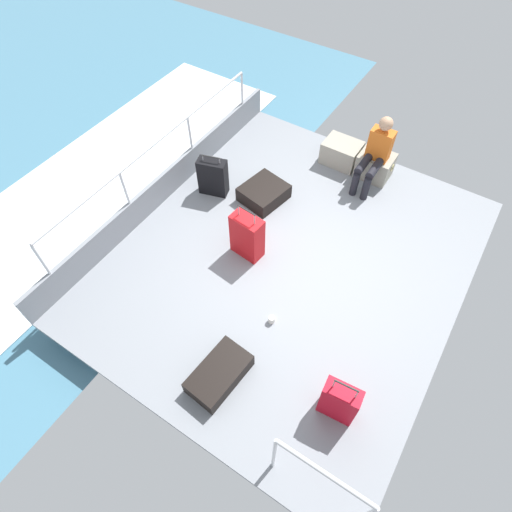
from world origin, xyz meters
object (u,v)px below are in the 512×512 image
object	(u,v)px
passenger_seated	(376,153)
suitcase_0	(213,177)
suitcase_2	(339,401)
suitcase_4	(264,193)
suitcase_1	(247,236)
suitcase_3	(219,374)
cargo_crate_0	(341,153)
cargo_crate_1	(375,165)
paper_cup	(272,319)

from	to	relation	value
passenger_seated	suitcase_0	world-z (taller)	passenger_seated
suitcase_2	suitcase_4	bearing A→B (deg)	135.78
suitcase_0	suitcase_1	xyz separation A→B (m)	(1.08, -0.71, 0.04)
suitcase_3	passenger_seated	bearing A→B (deg)	88.49
cargo_crate_0	suitcase_4	xyz separation A→B (m)	(-0.60, -1.39, -0.07)
suitcase_3	suitcase_4	bearing A→B (deg)	112.18
suitcase_3	suitcase_2	bearing A→B (deg)	16.59
suitcase_2	suitcase_3	distance (m)	1.33
cargo_crate_0	suitcase_1	xyz separation A→B (m)	(-0.24, -2.38, 0.15)
suitcase_1	cargo_crate_1	bearing A→B (deg)	70.83
suitcase_4	paper_cup	size ratio (longest dim) A/B	7.31
suitcase_2	passenger_seated	bearing A→B (deg)	108.42
passenger_seated	paper_cup	size ratio (longest dim) A/B	10.98
cargo_crate_0	suitcase_1	size ratio (longest dim) A/B	0.72
cargo_crate_1	suitcase_2	size ratio (longest dim) A/B	0.74
cargo_crate_1	paper_cup	bearing A→B (deg)	-89.68
suitcase_0	passenger_seated	bearing A→B (deg)	37.85
passenger_seated	suitcase_0	xyz separation A→B (m)	(-1.90, -1.48, -0.28)
suitcase_1	suitcase_3	world-z (taller)	suitcase_1
suitcase_1	suitcase_4	size ratio (longest dim) A/B	1.16
suitcase_2	suitcase_3	xyz separation A→B (m)	(-1.26, -0.37, -0.19)
paper_cup	suitcase_3	bearing A→B (deg)	-97.35
cargo_crate_0	suitcase_4	bearing A→B (deg)	-113.36
cargo_crate_1	paper_cup	distance (m)	3.12
passenger_seated	suitcase_3	bearing A→B (deg)	-91.51
cargo_crate_1	suitcase_4	world-z (taller)	cargo_crate_1
cargo_crate_1	cargo_crate_0	bearing A→B (deg)	178.89
cargo_crate_1	paper_cup	xyz separation A→B (m)	(0.02, -3.11, -0.15)
cargo_crate_1	suitcase_0	world-z (taller)	suitcase_0
passenger_seated	suitcase_1	distance (m)	2.35
cargo_crate_0	cargo_crate_1	bearing A→B (deg)	-1.11
suitcase_0	paper_cup	bearing A→B (deg)	-37.04
passenger_seated	paper_cup	xyz separation A→B (m)	(0.02, -2.93, -0.53)
cargo_crate_1	suitcase_3	xyz separation A→B (m)	(-0.10, -4.03, -0.09)
cargo_crate_1	suitcase_4	size ratio (longest dim) A/B	0.76
suitcase_1	cargo_crate_0	bearing A→B (deg)	84.18
suitcase_1	suitcase_3	size ratio (longest dim) A/B	1.10
passenger_seated	paper_cup	bearing A→B (deg)	-89.66
suitcase_2	suitcase_4	xyz separation A→B (m)	(-2.34, 2.28, -0.18)
cargo_crate_1	suitcase_3	world-z (taller)	cargo_crate_1
cargo_crate_0	cargo_crate_1	world-z (taller)	cargo_crate_1
cargo_crate_1	passenger_seated	world-z (taller)	passenger_seated
paper_cup	cargo_crate_0	bearing A→B (deg)	100.84
cargo_crate_0	passenger_seated	size ratio (longest dim) A/B	0.56
passenger_seated	suitcase_4	world-z (taller)	passenger_seated
cargo_crate_1	suitcase_1	bearing A→B (deg)	-109.17
cargo_crate_0	passenger_seated	distance (m)	0.73
cargo_crate_0	suitcase_1	distance (m)	2.40
suitcase_0	paper_cup	world-z (taller)	suitcase_0
passenger_seated	suitcase_3	xyz separation A→B (m)	(-0.10, -3.85, -0.47)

